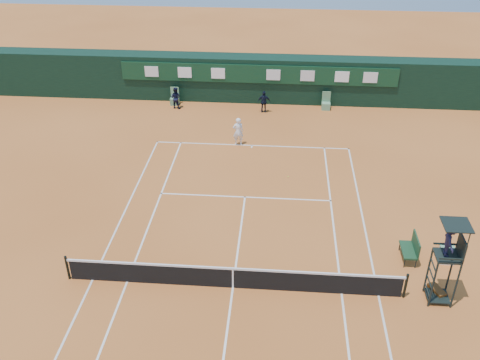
% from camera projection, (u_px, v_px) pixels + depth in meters
% --- Properties ---
extents(ground, '(90.00, 90.00, 0.00)m').
position_uv_depth(ground, '(233.00, 288.00, 20.40)').
color(ground, '#C76B2F').
rests_on(ground, ground).
extents(court_lines, '(11.05, 23.85, 0.01)m').
position_uv_depth(court_lines, '(233.00, 287.00, 20.40)').
color(court_lines, silver).
rests_on(court_lines, ground).
extents(tennis_net, '(12.90, 0.10, 1.10)m').
position_uv_depth(tennis_net, '(233.00, 277.00, 20.14)').
color(tennis_net, black).
rests_on(tennis_net, ground).
extents(back_wall, '(40.00, 1.65, 3.00)m').
position_uv_depth(back_wall, '(258.00, 78.00, 35.65)').
color(back_wall, black).
rests_on(back_wall, ground).
extents(linesman_chair_left, '(0.55, 0.50, 1.15)m').
position_uv_depth(linesman_chair_left, '(175.00, 100.00, 35.56)').
color(linesman_chair_left, '#5F9268').
rests_on(linesman_chair_left, ground).
extents(linesman_chair_right, '(0.55, 0.50, 1.15)m').
position_uv_depth(linesman_chair_right, '(326.00, 105.00, 34.88)').
color(linesman_chair_right, '#629569').
rests_on(linesman_chair_right, ground).
extents(umpire_chair, '(0.96, 0.95, 3.42)m').
position_uv_depth(umpire_chair, '(449.00, 247.00, 18.61)').
color(umpire_chair, black).
rests_on(umpire_chair, ground).
extents(player_bench, '(0.56, 1.20, 1.10)m').
position_uv_depth(player_bench, '(412.00, 247.00, 21.55)').
color(player_bench, '#173A21').
rests_on(player_bench, ground).
extents(tennis_bag, '(0.61, 0.81, 0.28)m').
position_uv_depth(tennis_bag, '(437.00, 291.00, 20.02)').
color(tennis_bag, black).
rests_on(tennis_bag, ground).
extents(cooler, '(0.57, 0.57, 0.65)m').
position_uv_depth(cooler, '(447.00, 255.00, 21.59)').
color(cooler, silver).
rests_on(cooler, ground).
extents(tennis_ball, '(0.06, 0.06, 0.06)m').
position_uv_depth(tennis_ball, '(288.00, 177.00, 27.49)').
color(tennis_ball, '#D0ED37').
rests_on(tennis_ball, ground).
extents(player, '(0.68, 0.52, 1.66)m').
position_uv_depth(player, '(238.00, 131.00, 30.24)').
color(player, white).
rests_on(player, ground).
extents(ball_kid_left, '(0.78, 0.66, 1.43)m').
position_uv_depth(ball_kid_left, '(176.00, 98.00, 34.84)').
color(ball_kid_left, black).
rests_on(ball_kid_left, ground).
extents(ball_kid_right, '(0.85, 0.37, 1.43)m').
position_uv_depth(ball_kid_right, '(264.00, 102.00, 34.25)').
color(ball_kid_right, black).
rests_on(ball_kid_right, ground).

